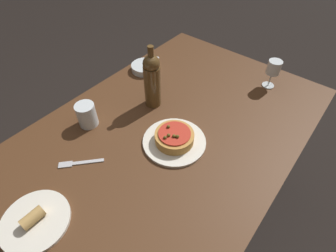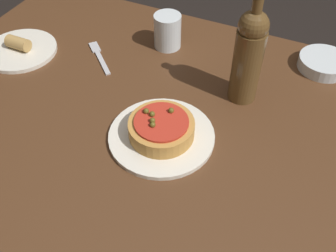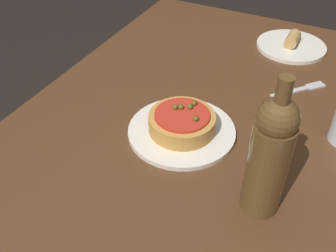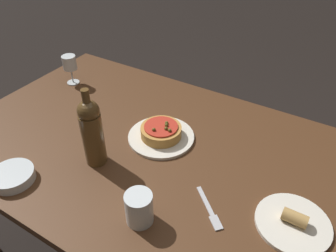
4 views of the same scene
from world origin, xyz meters
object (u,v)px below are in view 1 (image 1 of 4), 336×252
object	(u,v)px
wine_glass	(274,68)
side_plate	(35,221)
water_cup	(87,115)
pizza	(174,137)
side_bowl	(145,67)
wine_bottle	(152,80)
fork	(78,163)
bottle_cap	(157,58)
dinner_plate	(174,141)
dining_table	(166,144)

from	to	relation	value
wine_glass	side_plate	xyz separation A→B (m)	(1.15, -0.28, -0.09)
water_cup	pizza	bearing A→B (deg)	112.68
wine_glass	pizza	bearing A→B (deg)	-12.91
wine_glass	water_cup	size ratio (longest dim) A/B	1.37
side_bowl	side_plate	xyz separation A→B (m)	(0.85, 0.31, -0.01)
wine_bottle	side_bowl	world-z (taller)	wine_bottle
pizza	wine_glass	world-z (taller)	wine_glass
side_plate	water_cup	bearing A→B (deg)	-151.10
water_cup	fork	distance (m)	0.22
bottle_cap	fork	bearing A→B (deg)	18.31
dinner_plate	wine_bottle	distance (m)	0.29
dining_table	wine_bottle	bearing A→B (deg)	-123.33
dining_table	dinner_plate	size ratio (longest dim) A/B	5.89
side_plate	side_bowl	bearing A→B (deg)	-160.20
water_cup	bottle_cap	world-z (taller)	water_cup
dining_table	dinner_plate	xyz separation A→B (m)	(0.02, 0.06, 0.08)
fork	side_plate	bearing A→B (deg)	61.79
side_bowl	bottle_cap	bearing A→B (deg)	-169.67
wine_bottle	bottle_cap	xyz separation A→B (m)	(-0.31, -0.24, -0.13)
dining_table	water_cup	xyz separation A→B (m)	(0.17, -0.30, 0.13)
wine_glass	bottle_cap	bearing A→B (deg)	-75.16
dinner_plate	side_bowl	size ratio (longest dim) A/B	1.78
wine_glass	side_plate	world-z (taller)	wine_glass
wine_glass	wine_bottle	world-z (taller)	wine_bottle
wine_glass	wine_bottle	size ratio (longest dim) A/B	0.48
wine_glass	side_bowl	distance (m)	0.66
water_cup	fork	xyz separation A→B (m)	(0.17, 0.14, -0.05)
side_plate	fork	bearing A→B (deg)	-160.54
wine_bottle	side_plate	world-z (taller)	wine_bottle
dining_table	side_bowl	xyz separation A→B (m)	(-0.29, -0.38, 0.09)
wine_glass	water_cup	world-z (taller)	wine_glass
water_cup	side_plate	distance (m)	0.45
pizza	side_plate	world-z (taller)	pizza
dinner_plate	wine_glass	distance (m)	0.63
side_plate	dinner_plate	bearing A→B (deg)	165.66
dinner_plate	dining_table	bearing A→B (deg)	-108.86
water_cup	bottle_cap	distance (m)	0.60
bottle_cap	side_plate	bearing A→B (deg)	18.58
dining_table	side_plate	distance (m)	0.58
pizza	wine_glass	distance (m)	0.62
fork	wine_glass	bearing A→B (deg)	-159.02
wine_bottle	fork	bearing A→B (deg)	0.99
dinner_plate	water_cup	xyz separation A→B (m)	(0.15, -0.36, 0.05)
pizza	bottle_cap	xyz separation A→B (m)	(-0.44, -0.47, -0.03)
water_cup	wine_glass	bearing A→B (deg)	146.59
fork	side_plate	distance (m)	0.24
wine_glass	fork	world-z (taller)	wine_glass
water_cup	bottle_cap	xyz separation A→B (m)	(-0.59, -0.11, -0.05)
side_plate	wine_bottle	bearing A→B (deg)	-172.49
dining_table	side_plate	world-z (taller)	side_plate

